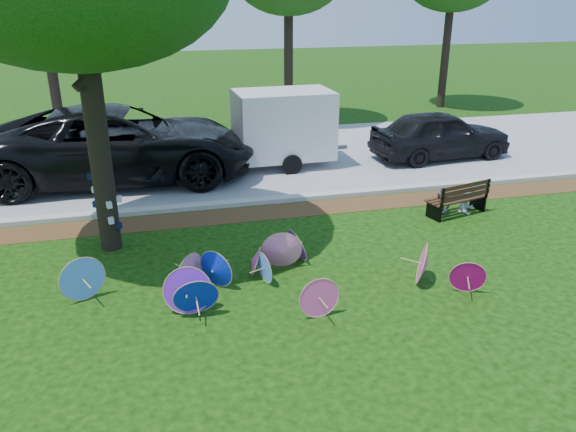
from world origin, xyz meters
name	(u,v)px	position (x,y,z in m)	size (l,w,h in m)	color
ground	(288,307)	(0.00, 0.00, 0.00)	(90.00, 90.00, 0.00)	black
mulch_strip	(244,214)	(0.00, 4.50, 0.01)	(90.00, 1.00, 0.01)	#472D16
curb	(240,203)	(0.00, 5.20, 0.06)	(90.00, 0.30, 0.12)	#B7B5AD
street	(219,161)	(0.00, 9.35, 0.01)	(90.00, 8.00, 0.01)	gray
parasol_pile	(257,272)	(-0.41, 0.73, 0.38)	(7.57, 2.64, 0.85)	pink
black_van	(120,144)	(-2.96, 8.12, 1.07)	(3.54, 7.67, 2.13)	black
dark_pickup	(440,135)	(7.09, 7.96, 0.78)	(1.85, 4.60, 1.57)	black
cargo_trailer	(284,124)	(1.93, 8.34, 1.32)	(2.91, 1.85, 2.64)	silver
park_bench	(456,197)	(5.10, 3.34, 0.43)	(1.63, 0.62, 0.85)	black
person_left	(443,191)	(4.75, 3.39, 0.60)	(0.44, 0.29, 1.20)	#3A3D50
person_right	(468,191)	(5.45, 3.39, 0.55)	(0.53, 0.42, 1.10)	silver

